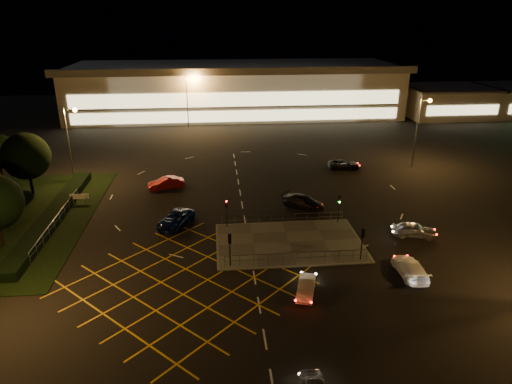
{
  "coord_description": "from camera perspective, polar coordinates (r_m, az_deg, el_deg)",
  "views": [
    {
      "loc": [
        -5.06,
        -41.73,
        21.33
      ],
      "look_at": [
        -0.45,
        6.96,
        2.0
      ],
      "focal_mm": 32.0,
      "sensor_mm": 36.0,
      "label": 1
    }
  ],
  "objects": [
    {
      "name": "ground",
      "position": [
        47.14,
        1.35,
        -5.35
      ],
      "size": [
        180.0,
        180.0,
        0.0
      ],
      "primitive_type": "plane",
      "color": "black",
      "rests_on": "ground"
    },
    {
      "name": "pedestrian_island",
      "position": [
        45.62,
        4.15,
        -6.29
      ],
      "size": [
        14.0,
        9.0,
        0.12
      ],
      "primitive_type": "cube",
      "color": "#4C4944",
      "rests_on": "ground"
    },
    {
      "name": "grass_verge",
      "position": [
        57.08,
        -28.67,
        -3.14
      ],
      "size": [
        18.0,
        30.0,
        0.08
      ],
      "primitive_type": "cube",
      "color": "black",
      "rests_on": "ground"
    },
    {
      "name": "hedge",
      "position": [
        55.08,
        -23.98,
        -2.63
      ],
      "size": [
        2.0,
        26.0,
        1.0
      ],
      "primitive_type": "cube",
      "color": "black",
      "rests_on": "ground"
    },
    {
      "name": "supermarket",
      "position": [
        105.04,
        -2.65,
        12.77
      ],
      "size": [
        72.0,
        26.5,
        10.5
      ],
      "color": "beige",
      "rests_on": "ground"
    },
    {
      "name": "retail_unit_a",
      "position": [
        109.98,
        22.74,
        10.45
      ],
      "size": [
        18.8,
        14.8,
        6.35
      ],
      "color": "beige",
      "rests_on": "ground"
    },
    {
      "name": "streetlight_nw",
      "position": [
        64.25,
        -22.14,
        6.69
      ],
      "size": [
        1.78,
        0.56,
        10.03
      ],
      "color": "slate",
      "rests_on": "ground"
    },
    {
      "name": "streetlight_ne",
      "position": [
        69.99,
        19.86,
        8.11
      ],
      "size": [
        1.78,
        0.56,
        10.03
      ],
      "color": "slate",
      "rests_on": "ground"
    },
    {
      "name": "streetlight_far_left",
      "position": [
        91.05,
        -8.36,
        12.01
      ],
      "size": [
        1.78,
        0.56,
        10.03
      ],
      "color": "slate",
      "rests_on": "ground"
    },
    {
      "name": "streetlight_far_right",
      "position": [
        99.46,
        15.93,
        12.23
      ],
      "size": [
        1.78,
        0.56,
        10.03
      ],
      "color": "slate",
      "rests_on": "ground"
    },
    {
      "name": "signal_sw",
      "position": [
        40.47,
        -3.3,
        -6.42
      ],
      "size": [
        0.28,
        0.3,
        3.15
      ],
      "rotation": [
        0.0,
        0.0,
        3.14
      ],
      "color": "black",
      "rests_on": "pedestrian_island"
    },
    {
      "name": "signal_se",
      "position": [
        42.52,
        13.16,
        -5.54
      ],
      "size": [
        0.28,
        0.3,
        3.15
      ],
      "rotation": [
        0.0,
        0.0,
        3.14
      ],
      "color": "black",
      "rests_on": "pedestrian_island"
    },
    {
      "name": "signal_nw",
      "position": [
        47.67,
        -3.69,
        -1.92
      ],
      "size": [
        0.28,
        0.3,
        3.15
      ],
      "color": "black",
      "rests_on": "pedestrian_island"
    },
    {
      "name": "signal_ne",
      "position": [
        49.42,
        10.35,
        -1.37
      ],
      "size": [
        0.28,
        0.3,
        3.15
      ],
      "color": "black",
      "rests_on": "pedestrian_island"
    },
    {
      "name": "tree_c",
      "position": [
        62.45,
        -26.8,
        4.01
      ],
      "size": [
        5.76,
        5.76,
        7.84
      ],
      "color": "black",
      "rests_on": "ground"
    },
    {
      "name": "car_queue_white",
      "position": [
        37.87,
        6.28,
        -11.77
      ],
      "size": [
        2.32,
        3.9,
        1.21
      ],
      "primitive_type": "imported",
      "rotation": [
        0.0,
        0.0,
        5.98
      ],
      "color": "silver",
      "rests_on": "ground"
    },
    {
      "name": "car_left_blue",
      "position": [
        49.43,
        -10.02,
        -3.41
      ],
      "size": [
        4.33,
        5.86,
        1.48
      ],
      "primitive_type": "imported",
      "rotation": [
        0.0,
        0.0,
        5.89
      ],
      "color": "#0C1A4A",
      "rests_on": "ground"
    },
    {
      "name": "car_far_dkgrey",
      "position": [
        53.36,
        5.93,
        -1.25
      ],
      "size": [
        5.38,
        4.81,
        1.5
      ],
      "primitive_type": "imported",
      "rotation": [
        0.0,
        0.0,
        0.92
      ],
      "color": "black",
      "rests_on": "ground"
    },
    {
      "name": "car_right_silver",
      "position": [
        49.14,
        19.15,
        -4.49
      ],
      "size": [
        4.7,
        2.88,
        1.5
      ],
      "primitive_type": "imported",
      "rotation": [
        0.0,
        0.0,
        1.3
      ],
      "color": "silver",
      "rests_on": "ground"
    },
    {
      "name": "car_circ_red",
      "position": [
        60.02,
        -11.18,
        1.09
      ],
      "size": [
        4.84,
        2.8,
        1.51
      ],
      "primitive_type": "imported",
      "rotation": [
        0.0,
        0.0,
        4.99
      ],
      "color": "maroon",
      "rests_on": "ground"
    },
    {
      "name": "car_east_grey",
      "position": [
        67.74,
        10.97,
        3.38
      ],
      "size": [
        4.83,
        2.5,
        1.3
      ],
      "primitive_type": "imported",
      "rotation": [
        0.0,
        0.0,
        1.5
      ],
      "color": "black",
      "rests_on": "ground"
    },
    {
      "name": "car_approach_white",
      "position": [
        42.19,
        18.71,
        -8.97
      ],
      "size": [
        2.01,
        4.88,
        1.41
      ],
      "primitive_type": "imported",
      "rotation": [
        0.0,
        0.0,
        3.14
      ],
      "color": "white",
      "rests_on": "ground"
    }
  ]
}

